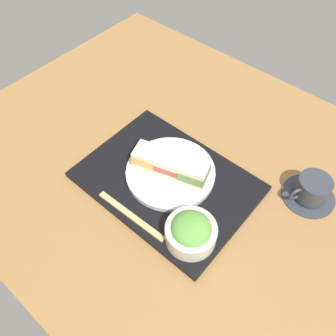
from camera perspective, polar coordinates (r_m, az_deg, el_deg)
ground_plane at (r=93.97cm, az=4.67°, el=-1.80°), size 140.00×100.00×3.00cm
serving_tray at (r=90.47cm, az=-0.19°, el=-2.19°), size 43.53×31.77×1.47cm
sandwich_plate at (r=90.35cm, az=0.41°, el=-0.70°), size 23.29×23.29×1.49cm
sandwich_near at (r=89.57cm, az=-3.28°, el=1.88°), size 8.60×7.68×4.96cm
sandwich_middle at (r=87.74cm, az=0.43°, el=0.59°), size 8.28×7.52×5.10cm
sandwich_far at (r=86.20cm, az=4.28°, el=-0.68°), size 8.26×7.65×5.57cm
salad_bowl at (r=78.62cm, az=3.80°, el=-10.37°), size 11.74×11.74×7.18cm
chopsticks_pair at (r=84.17cm, az=-6.09°, el=-7.80°), size 20.25×2.06×0.70cm
coffee_cup at (r=93.21cm, az=22.46°, el=-3.33°), size 13.35×13.35×6.74cm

